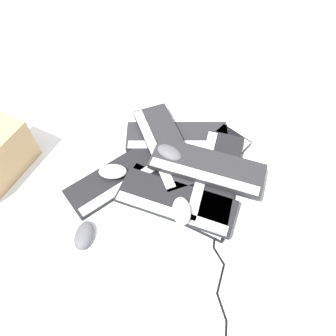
{
  "coord_description": "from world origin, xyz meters",
  "views": [
    {
      "loc": [
        -0.79,
        0.07,
        1.12
      ],
      "look_at": [
        -0.07,
        -0.01,
        0.04
      ],
      "focal_mm": 35.0,
      "sensor_mm": 36.0,
      "label": 1
    }
  ],
  "objects_px": {
    "keyboard_7": "(165,145)",
    "mouse_3": "(113,171)",
    "keyboard_1": "(121,176)",
    "keyboard_3": "(206,165)",
    "mouse_1": "(169,153)",
    "mouse_2": "(182,211)",
    "mouse_0": "(84,235)",
    "keyboard_2": "(176,201)",
    "keyboard_6": "(176,202)",
    "keyboard_0": "(177,137)",
    "keyboard_5": "(207,167)",
    "keyboard_4": "(216,178)"
  },
  "relations": [
    {
      "from": "keyboard_5",
      "to": "keyboard_0",
      "type": "bearing_deg",
      "value": 22.89
    },
    {
      "from": "mouse_0",
      "to": "mouse_3",
      "type": "distance_m",
      "value": 0.27
    },
    {
      "from": "mouse_3",
      "to": "keyboard_6",
      "type": "bearing_deg",
      "value": 151.83
    },
    {
      "from": "keyboard_0",
      "to": "mouse_2",
      "type": "relative_size",
      "value": 4.12
    },
    {
      "from": "keyboard_5",
      "to": "keyboard_7",
      "type": "bearing_deg",
      "value": 45.05
    },
    {
      "from": "keyboard_4",
      "to": "keyboard_1",
      "type": "bearing_deg",
      "value": 79.76
    },
    {
      "from": "keyboard_5",
      "to": "mouse_2",
      "type": "relative_size",
      "value": 4.2
    },
    {
      "from": "keyboard_6",
      "to": "mouse_3",
      "type": "relative_size",
      "value": 4.19
    },
    {
      "from": "keyboard_2",
      "to": "mouse_0",
      "type": "xyz_separation_m",
      "value": [
        -0.1,
        0.34,
        0.01
      ]
    },
    {
      "from": "keyboard_7",
      "to": "mouse_3",
      "type": "height_order",
      "value": "mouse_3"
    },
    {
      "from": "keyboard_7",
      "to": "keyboard_0",
      "type": "bearing_deg",
      "value": -43.25
    },
    {
      "from": "keyboard_6",
      "to": "mouse_1",
      "type": "bearing_deg",
      "value": 0.82
    },
    {
      "from": "keyboard_4",
      "to": "keyboard_5",
      "type": "height_order",
      "value": "keyboard_5"
    },
    {
      "from": "keyboard_6",
      "to": "keyboard_4",
      "type": "bearing_deg",
      "value": -61.79
    },
    {
      "from": "keyboard_0",
      "to": "mouse_3",
      "type": "height_order",
      "value": "mouse_3"
    },
    {
      "from": "mouse_0",
      "to": "keyboard_7",
      "type": "bearing_deg",
      "value": -29.01
    },
    {
      "from": "keyboard_5",
      "to": "keyboard_1",
      "type": "bearing_deg",
      "value": 84.34
    },
    {
      "from": "keyboard_3",
      "to": "keyboard_6",
      "type": "relative_size",
      "value": 0.94
    },
    {
      "from": "mouse_3",
      "to": "keyboard_7",
      "type": "bearing_deg",
      "value": -146.64
    },
    {
      "from": "keyboard_1",
      "to": "keyboard_7",
      "type": "bearing_deg",
      "value": -59.39
    },
    {
      "from": "keyboard_5",
      "to": "keyboard_6",
      "type": "xyz_separation_m",
      "value": [
        -0.12,
        0.13,
        -0.03
      ]
    },
    {
      "from": "keyboard_0",
      "to": "keyboard_7",
      "type": "distance_m",
      "value": 0.09
    },
    {
      "from": "mouse_2",
      "to": "mouse_3",
      "type": "distance_m",
      "value": 0.32
    },
    {
      "from": "keyboard_6",
      "to": "keyboard_0",
      "type": "bearing_deg",
      "value": -7.93
    },
    {
      "from": "keyboard_0",
      "to": "mouse_0",
      "type": "bearing_deg",
      "value": 137.08
    },
    {
      "from": "keyboard_1",
      "to": "mouse_0",
      "type": "bearing_deg",
      "value": 150.38
    },
    {
      "from": "mouse_2",
      "to": "keyboard_3",
      "type": "bearing_deg",
      "value": 151.76
    },
    {
      "from": "keyboard_1",
      "to": "mouse_0",
      "type": "xyz_separation_m",
      "value": [
        -0.24,
        0.14,
        0.01
      ]
    },
    {
      "from": "keyboard_2",
      "to": "mouse_1",
      "type": "bearing_deg",
      "value": 1.73
    },
    {
      "from": "keyboard_2",
      "to": "keyboard_7",
      "type": "height_order",
      "value": "keyboard_7"
    },
    {
      "from": "keyboard_1",
      "to": "keyboard_4",
      "type": "height_order",
      "value": "keyboard_4"
    },
    {
      "from": "keyboard_0",
      "to": "mouse_0",
      "type": "relative_size",
      "value": 4.12
    },
    {
      "from": "keyboard_6",
      "to": "mouse_2",
      "type": "distance_m",
      "value": 0.07
    },
    {
      "from": "keyboard_0",
      "to": "keyboard_3",
      "type": "xyz_separation_m",
      "value": [
        -0.16,
        -0.1,
        0.0
      ]
    },
    {
      "from": "keyboard_6",
      "to": "mouse_2",
      "type": "height_order",
      "value": "mouse_2"
    },
    {
      "from": "keyboard_6",
      "to": "keyboard_7",
      "type": "distance_m",
      "value": 0.27
    },
    {
      "from": "mouse_0",
      "to": "mouse_3",
      "type": "relative_size",
      "value": 1.0
    },
    {
      "from": "mouse_0",
      "to": "keyboard_3",
      "type": "bearing_deg",
      "value": -48.34
    },
    {
      "from": "keyboard_1",
      "to": "mouse_0",
      "type": "distance_m",
      "value": 0.28
    },
    {
      "from": "keyboard_3",
      "to": "keyboard_0",
      "type": "bearing_deg",
      "value": 31.63
    },
    {
      "from": "keyboard_0",
      "to": "keyboard_5",
      "type": "height_order",
      "value": "keyboard_5"
    },
    {
      "from": "keyboard_1",
      "to": "mouse_1",
      "type": "bearing_deg",
      "value": -77.38
    },
    {
      "from": "keyboard_2",
      "to": "keyboard_7",
      "type": "relative_size",
      "value": 0.97
    },
    {
      "from": "keyboard_7",
      "to": "mouse_2",
      "type": "xyz_separation_m",
      "value": [
        -0.33,
        -0.02,
        0.04
      ]
    },
    {
      "from": "keyboard_7",
      "to": "mouse_1",
      "type": "distance_m",
      "value": 0.08
    },
    {
      "from": "keyboard_1",
      "to": "keyboard_3",
      "type": "bearing_deg",
      "value": -87.41
    },
    {
      "from": "mouse_2",
      "to": "mouse_3",
      "type": "relative_size",
      "value": 1.0
    },
    {
      "from": "keyboard_3",
      "to": "mouse_2",
      "type": "xyz_separation_m",
      "value": [
        -0.23,
        0.13,
        0.07
      ]
    },
    {
      "from": "keyboard_4",
      "to": "mouse_2",
      "type": "height_order",
      "value": "mouse_2"
    },
    {
      "from": "keyboard_3",
      "to": "mouse_1",
      "type": "bearing_deg",
      "value": 78.8
    }
  ]
}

